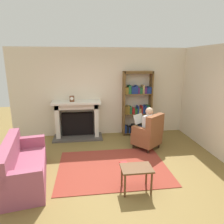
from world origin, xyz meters
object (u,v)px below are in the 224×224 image
(fireplace, at_px, (77,118))
(sofa_floral, at_px, (23,167))
(armchair_reading, at_px, (149,134))
(side_table, at_px, (136,171))
(bookshelf, at_px, (137,105))
(mantel_clock, at_px, (72,99))
(seated_reader, at_px, (145,126))

(fireplace, distance_m, sofa_floral, 2.52)
(fireplace, xyz_separation_m, armchair_reading, (1.91, -1.12, -0.18))
(armchair_reading, height_order, side_table, armchair_reading)
(bookshelf, bearing_deg, mantel_clock, -176.10)
(mantel_clock, xyz_separation_m, bookshelf, (2.00, 0.14, -0.29))
(fireplace, distance_m, bookshelf, 1.90)
(armchair_reading, height_order, sofa_floral, armchair_reading)
(bookshelf, relative_size, seated_reader, 1.76)
(armchair_reading, xyz_separation_m, side_table, (-0.78, -1.75, -0.03))
(armchair_reading, distance_m, side_table, 1.91)
(seated_reader, distance_m, sofa_floral, 3.11)
(sofa_floral, xyz_separation_m, side_table, (2.12, -0.57, 0.07))
(fireplace, relative_size, bookshelf, 0.73)
(fireplace, xyz_separation_m, bookshelf, (1.87, 0.03, 0.34))
(mantel_clock, height_order, seated_reader, mantel_clock)
(fireplace, bearing_deg, mantel_clock, -141.49)
(mantel_clock, xyz_separation_m, sofa_floral, (-0.86, -2.20, -0.91))
(bookshelf, height_order, side_table, bookshelf)
(sofa_floral, bearing_deg, side_table, -114.50)
(mantel_clock, xyz_separation_m, side_table, (1.26, -2.76, -0.84))
(fireplace, height_order, sofa_floral, fireplace)
(sofa_floral, bearing_deg, seated_reader, -75.27)
(side_table, bearing_deg, sofa_floral, 164.99)
(fireplace, bearing_deg, side_table, -68.38)
(armchair_reading, distance_m, seated_reader, 0.23)
(mantel_clock, bearing_deg, fireplace, 38.51)
(bookshelf, height_order, armchair_reading, bookshelf)
(mantel_clock, bearing_deg, bookshelf, 3.90)
(mantel_clock, distance_m, sofa_floral, 2.53)
(bookshelf, relative_size, sofa_floral, 1.12)
(side_table, bearing_deg, armchair_reading, 65.97)
(mantel_clock, distance_m, seated_reader, 2.26)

